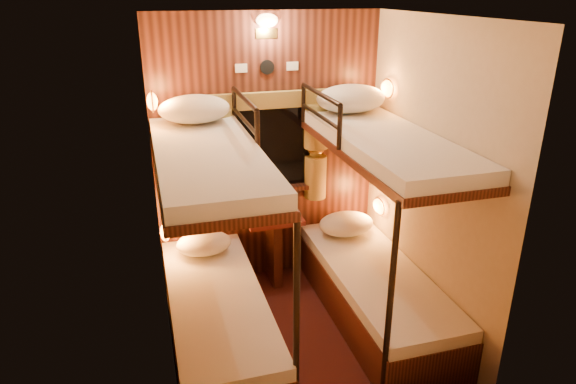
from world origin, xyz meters
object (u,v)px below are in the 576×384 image
object	(u,v)px
bunk_left	(216,281)
table	(274,240)
bunk_right	(377,257)
bottle_right	(286,201)
bottle_left	(261,206)

from	to	relation	value
bunk_left	table	size ratio (longest dim) A/B	2.90
bunk_right	table	world-z (taller)	bunk_right
bunk_right	bottle_right	world-z (taller)	bunk_right
bottle_left	table	bearing A→B (deg)	-31.75
bunk_left	bottle_right	distance (m)	1.17
table	bottle_left	xyz separation A→B (m)	(-0.10, 0.06, 0.33)
bottle_left	bottle_right	bearing A→B (deg)	0.96
bunk_right	bottle_right	xyz separation A→B (m)	(-0.52, 0.85, 0.20)
bunk_right	table	xyz separation A→B (m)	(-0.65, 0.78, -0.14)
bunk_left	bunk_right	bearing A→B (deg)	0.00
bunk_right	bottle_right	bearing A→B (deg)	121.37
table	bottle_left	distance (m)	0.35
table	bottle_right	xyz separation A→B (m)	(0.13, 0.06, 0.35)
bunk_left	table	bearing A→B (deg)	50.33
table	bottle_left	size ratio (longest dim) A/B	2.86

